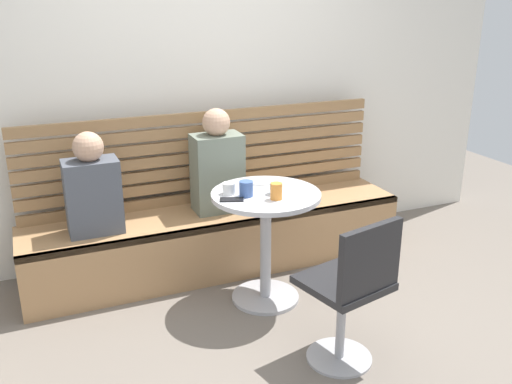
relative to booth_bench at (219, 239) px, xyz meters
The scene contains 14 objects.
ground 1.22m from the booth_bench, 90.00° to the right, with size 8.00×8.00×0.00m, color #70665B.
back_wall 1.31m from the booth_bench, 90.00° to the left, with size 5.20×0.10×2.90m, color white.
booth_bench is the anchor object (origin of this frame).
booth_backrest 0.61m from the booth_bench, 90.00° to the left, with size 2.65×0.04×0.67m.
cafe_table 0.64m from the booth_bench, 77.03° to the right, with size 0.68×0.68×0.74m.
white_chair 1.40m from the booth_bench, 79.53° to the right, with size 0.48×0.48×0.85m.
person_adult 0.54m from the booth_bench, 68.47° to the left, with size 0.34×0.22×0.73m.
person_child_left 0.99m from the booth_bench, behind, with size 0.34×0.22×0.66m.
cup_tumbler_orange 0.89m from the booth_bench, 78.65° to the right, with size 0.07×0.07×0.10m, color orange.
cup_mug_blue 0.79m from the booth_bench, 90.98° to the right, with size 0.08×0.08×0.10m, color #3D5B9E.
cup_glass_short 0.83m from the booth_bench, 73.40° to the right, with size 0.08×0.08×0.08m, color silver.
cup_ceramic_white 0.74m from the booth_bench, 100.75° to the right, with size 0.08×0.08×0.07m, color white.
plate_small 0.65m from the booth_bench, 62.55° to the right, with size 0.17×0.17×0.01m, color white.
phone_on_table 0.80m from the booth_bench, 101.09° to the right, with size 0.07×0.14×0.01m, color black.
Camera 1 is at (-1.21, -2.33, 1.90)m, focal length 39.51 mm.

